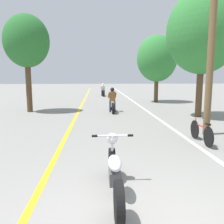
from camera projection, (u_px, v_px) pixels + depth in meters
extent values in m
cube|color=yellow|center=(80.00, 107.00, 15.95)|extent=(0.14, 48.00, 0.01)
cube|color=white|center=(141.00, 107.00, 16.21)|extent=(0.14, 48.00, 0.01)
cylinder|color=brown|center=(212.00, 39.00, 8.11)|extent=(0.24, 0.24, 6.72)
cylinder|color=#513A23|center=(199.00, 87.00, 12.02)|extent=(0.32, 0.32, 3.11)
ellipsoid|color=#337F38|center=(203.00, 32.00, 11.61)|extent=(3.53, 3.18, 4.06)
cylinder|color=#513A23|center=(156.00, 87.00, 19.06)|extent=(0.32, 0.32, 2.46)
ellipsoid|color=#337F38|center=(157.00, 58.00, 18.72)|extent=(3.18, 2.86, 3.66)
cylinder|color=#513A23|center=(29.00, 84.00, 13.81)|extent=(0.32, 0.32, 3.25)
ellipsoid|color=#286B2D|center=(26.00, 41.00, 13.44)|extent=(2.59, 2.33, 2.98)
cylinder|color=black|center=(112.00, 163.00, 4.91)|extent=(0.12, 0.64, 0.64)
cylinder|color=black|center=(119.00, 202.00, 3.39)|extent=(0.12, 0.64, 0.64)
ellipsoid|color=silver|center=(115.00, 163.00, 4.11)|extent=(0.24, 0.65, 0.20)
cube|color=#4C4C51|center=(115.00, 177.00, 4.15)|extent=(0.20, 0.36, 0.24)
cylinder|color=silver|center=(112.00, 150.00, 4.77)|extent=(0.06, 0.23, 0.65)
cylinder|color=silver|center=(113.00, 136.00, 4.64)|extent=(0.70, 0.04, 0.04)
cylinder|color=black|center=(95.00, 136.00, 4.61)|extent=(0.11, 0.05, 0.05)
cylinder|color=black|center=(130.00, 135.00, 4.66)|extent=(0.11, 0.05, 0.05)
sphere|color=silver|center=(112.00, 138.00, 4.74)|extent=(0.23, 0.23, 0.23)
cylinder|color=black|center=(112.00, 105.00, 14.66)|extent=(0.12, 0.62, 0.62)
cylinder|color=black|center=(113.00, 108.00, 13.24)|extent=(0.12, 0.62, 0.62)
cube|color=silver|center=(112.00, 104.00, 13.92)|extent=(0.20, 0.93, 0.28)
cylinder|color=silver|center=(112.00, 95.00, 14.46)|extent=(0.50, 0.03, 0.03)
cylinder|color=#282D3D|center=(110.00, 107.00, 13.89)|extent=(0.11, 0.11, 0.63)
cylinder|color=#282D3D|center=(115.00, 107.00, 13.91)|extent=(0.11, 0.11, 0.63)
cube|color=brown|center=(112.00, 96.00, 13.84)|extent=(0.34, 0.28, 0.59)
cylinder|color=brown|center=(109.00, 95.00, 13.97)|extent=(0.08, 0.47, 0.36)
cylinder|color=brown|center=(116.00, 95.00, 14.00)|extent=(0.08, 0.47, 0.36)
sphere|color=black|center=(112.00, 90.00, 13.82)|extent=(0.24, 0.24, 0.24)
cylinder|color=black|center=(103.00, 93.00, 25.64)|extent=(0.12, 0.57, 0.57)
cylinder|color=black|center=(103.00, 94.00, 24.22)|extent=(0.12, 0.57, 0.57)
cube|color=black|center=(103.00, 92.00, 24.90)|extent=(0.20, 0.92, 0.28)
cylinder|color=silver|center=(103.00, 87.00, 25.44)|extent=(0.50, 0.03, 0.03)
cylinder|color=#282D3D|center=(102.00, 93.00, 24.87)|extent=(0.11, 0.11, 0.61)
cylinder|color=#282D3D|center=(104.00, 93.00, 24.89)|extent=(0.11, 0.11, 0.61)
cube|color=silver|center=(103.00, 88.00, 24.82)|extent=(0.34, 0.27, 0.52)
cylinder|color=silver|center=(101.00, 87.00, 24.96)|extent=(0.08, 0.41, 0.32)
cylinder|color=silver|center=(105.00, 87.00, 24.99)|extent=(0.08, 0.41, 0.32)
sphere|color=white|center=(103.00, 84.00, 24.81)|extent=(0.23, 0.23, 0.23)
cylinder|color=black|center=(195.00, 129.00, 8.05)|extent=(0.04, 0.62, 0.62)
cylinder|color=black|center=(208.00, 137.00, 7.05)|extent=(0.04, 0.62, 0.62)
cylinder|color=#B21E1E|center=(201.00, 126.00, 7.52)|extent=(0.04, 0.81, 0.04)
cylinder|color=#B21E1E|center=(208.00, 130.00, 7.10)|extent=(0.03, 0.03, 0.37)
cube|color=black|center=(208.00, 124.00, 7.08)|extent=(0.10, 0.20, 0.05)
cylinder|color=#B21E1E|center=(196.00, 124.00, 7.97)|extent=(0.03, 0.03, 0.40)
cylinder|color=silver|center=(196.00, 118.00, 7.94)|extent=(0.44, 0.03, 0.03)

